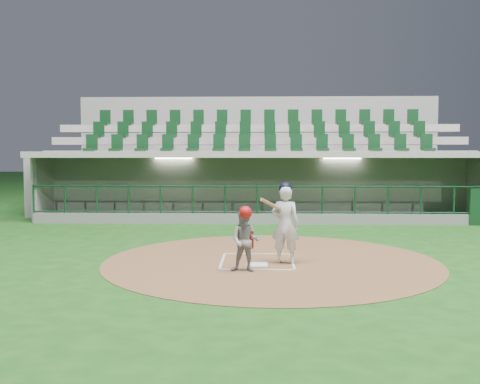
% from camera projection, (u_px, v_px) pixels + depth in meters
% --- Properties ---
extents(ground, '(120.00, 120.00, 0.00)m').
position_uv_depth(ground, '(257.00, 259.00, 11.76)').
color(ground, '#154413').
rests_on(ground, ground).
extents(dirt_circle, '(7.20, 7.20, 0.01)m').
position_uv_depth(dirt_circle, '(271.00, 261.00, 11.55)').
color(dirt_circle, brown).
rests_on(dirt_circle, ground).
extents(home_plate, '(0.43, 0.43, 0.02)m').
position_uv_depth(home_plate, '(257.00, 265.00, 11.06)').
color(home_plate, white).
rests_on(home_plate, dirt_circle).
extents(batter_box_chalk, '(1.55, 1.80, 0.01)m').
position_uv_depth(batter_box_chalk, '(257.00, 261.00, 11.46)').
color(batter_box_chalk, silver).
rests_on(batter_box_chalk, ground).
extents(dugout_structure, '(16.40, 3.70, 3.00)m').
position_uv_depth(dugout_structure, '(259.00, 192.00, 19.51)').
color(dugout_structure, slate).
rests_on(dugout_structure, ground).
extents(seating_deck, '(17.00, 6.72, 5.15)m').
position_uv_depth(seating_deck, '(257.00, 175.00, 22.54)').
color(seating_deck, gray).
rests_on(seating_deck, ground).
extents(batter, '(0.88, 0.91, 1.72)m').
position_uv_depth(batter, '(285.00, 222.00, 11.20)').
color(batter, silver).
rests_on(batter, dirt_circle).
extents(catcher, '(0.65, 0.54, 1.29)m').
position_uv_depth(catcher, '(245.00, 239.00, 10.42)').
color(catcher, gray).
rests_on(catcher, dirt_circle).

